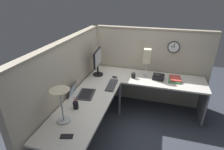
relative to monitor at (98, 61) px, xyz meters
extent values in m
plane|color=#383D47|center=(-0.33, -0.64, -1.02)|extent=(6.80, 6.80, 0.00)
cube|color=#B7AD99|center=(-0.69, 0.23, -0.25)|extent=(2.57, 0.10, 1.55)
cube|color=gray|center=(-0.69, 0.23, 0.54)|extent=(2.57, 0.12, 0.03)
cube|color=#B7AD99|center=(0.54, -0.90, -0.25)|extent=(0.10, 2.37, 1.55)
cube|color=gray|center=(0.54, -0.90, 0.54)|extent=(0.12, 2.37, 0.03)
cube|color=beige|center=(-0.70, -0.17, -0.31)|extent=(2.35, 0.66, 0.03)
cube|color=beige|center=(0.14, -1.24, -0.31)|extent=(0.66, 1.49, 0.03)
cylinder|color=slate|center=(-0.17, -0.48, -0.67)|extent=(0.05, 0.05, 0.70)
cube|color=slate|center=(0.14, -1.97, -0.67)|extent=(0.58, 0.03, 0.60)
cylinder|color=black|center=(0.00, 0.00, -0.28)|extent=(0.20, 0.20, 0.02)
cylinder|color=black|center=(0.00, 0.00, -0.18)|extent=(0.04, 0.04, 0.20)
cube|color=black|center=(0.00, 0.00, 0.06)|extent=(0.46, 0.08, 0.30)
cube|color=silver|center=(0.00, -0.02, 0.06)|extent=(0.42, 0.05, 0.26)
cube|color=#38383D|center=(-0.75, -0.07, -0.29)|extent=(0.37, 0.28, 0.02)
cube|color=black|center=(-0.75, -0.07, -0.28)|extent=(0.31, 0.22, 0.00)
cube|color=#38383D|center=(-0.78, 0.15, -0.25)|extent=(0.35, 0.11, 0.22)
cube|color=#99B2D1|center=(-0.78, 0.14, -0.25)|extent=(0.31, 0.10, 0.18)
cube|color=#38383D|center=(-0.35, -0.38, -0.28)|extent=(0.44, 0.17, 0.02)
ellipsoid|color=#38383D|center=(-0.04, -0.35, -0.28)|extent=(0.06, 0.10, 0.03)
cylinder|color=#B7BABF|center=(-1.41, -0.06, -0.29)|extent=(0.17, 0.17, 0.02)
cylinder|color=#B7BABF|center=(-1.41, -0.06, -0.09)|extent=(0.02, 0.02, 0.38)
cone|color=#B2A88C|center=(-1.41, -0.06, 0.11)|extent=(0.24, 0.24, 0.09)
cylinder|color=black|center=(-1.12, -0.08, -0.24)|extent=(0.08, 0.08, 0.10)
cylinder|color=#1E1EB2|center=(-1.13, -0.07, -0.18)|extent=(0.01, 0.01, 0.13)
cylinder|color=#B21E1E|center=(-1.11, -0.09, -0.18)|extent=(0.01, 0.01, 0.13)
cylinder|color=#D8591E|center=(-1.12, -0.07, -0.17)|extent=(0.03, 0.03, 0.01)
cube|color=black|center=(-1.64, -0.23, -0.29)|extent=(0.10, 0.16, 0.01)
cube|color=black|center=(0.13, -1.14, -0.26)|extent=(0.20, 0.21, 0.10)
cube|color=#8CA58C|center=(0.14, -1.11, -0.22)|extent=(0.02, 0.09, 0.04)
cube|color=black|center=(0.13, -1.22, -0.24)|extent=(0.19, 0.06, 0.04)
cube|color=#3F7F4C|center=(0.16, -1.43, -0.28)|extent=(0.29, 0.22, 0.02)
cube|color=#BF3F38|center=(0.17, -1.44, -0.26)|extent=(0.28, 0.21, 0.02)
cylinder|color=#B7BABF|center=(0.22, -0.89, -0.29)|extent=(0.11, 0.11, 0.01)
cylinder|color=#B7BABF|center=(0.22, -0.89, -0.15)|extent=(0.02, 0.02, 0.27)
cube|color=beige|center=(0.22, -0.89, 0.11)|extent=(0.13, 0.13, 0.26)
cylinder|color=black|center=(0.05, -0.68, -0.25)|extent=(0.08, 0.08, 0.10)
cylinder|color=black|center=(0.49, -1.35, 0.24)|extent=(0.03, 0.22, 0.22)
cylinder|color=white|center=(0.47, -1.35, 0.24)|extent=(0.00, 0.19, 0.19)
cube|color=black|center=(0.47, -1.33, 0.25)|extent=(0.00, 0.06, 0.01)
cube|color=black|center=(0.47, -1.36, 0.27)|extent=(0.00, 0.01, 0.08)
camera|label=1|loc=(-2.97, -1.14, 1.19)|focal=28.76mm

